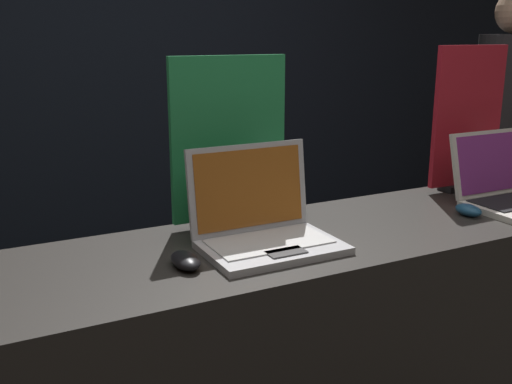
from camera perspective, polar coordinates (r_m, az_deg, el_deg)
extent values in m
cube|color=black|center=(3.19, -14.52, 11.81)|extent=(8.00, 0.05, 2.80)
cube|color=#B7B7BC|center=(1.61, 1.55, -5.32)|extent=(0.36, 0.25, 0.02)
cube|color=#B7B7B7|center=(1.62, 1.24, -4.72)|extent=(0.32, 0.17, 0.00)
cube|color=#3F3F42|center=(1.54, 2.88, -5.74)|extent=(0.10, 0.05, 0.00)
cube|color=#B7B7BC|center=(1.69, -0.71, 0.39)|extent=(0.36, 0.05, 0.25)
cube|color=#A5591E|center=(1.68, -0.60, 0.37)|extent=(0.33, 0.03, 0.22)
ellipsoid|color=black|center=(1.51, -6.74, -6.49)|extent=(0.07, 0.12, 0.04)
cube|color=black|center=(1.84, -2.49, -2.66)|extent=(0.20, 0.07, 0.02)
cube|color=#268C4C|center=(1.78, -2.58, 5.12)|extent=(0.36, 0.02, 0.48)
cube|color=silver|center=(2.25, 21.67, 2.65)|extent=(0.37, 0.07, 0.22)
cube|color=#8C338C|center=(2.25, 21.80, 2.66)|extent=(0.33, 0.05, 0.19)
ellipsoid|color=navy|center=(2.03, 19.57, -1.63)|extent=(0.06, 0.10, 0.04)
cube|color=black|center=(2.36, 18.98, 0.52)|extent=(0.17, 0.07, 0.02)
cube|color=red|center=(2.32, 19.53, 6.83)|extent=(0.32, 0.02, 0.50)
cylinder|color=#282833|center=(3.41, 21.56, -5.47)|extent=(0.26, 0.26, 0.84)
cylinder|color=#262628|center=(3.24, 22.86, 7.44)|extent=(0.33, 0.33, 0.70)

